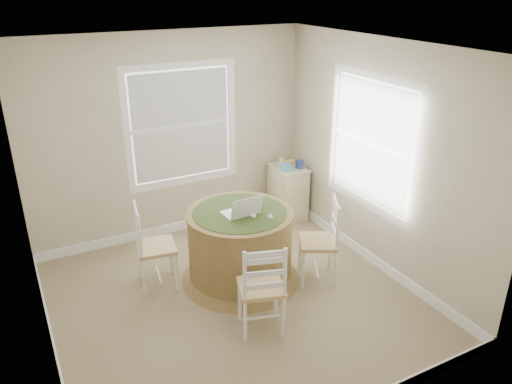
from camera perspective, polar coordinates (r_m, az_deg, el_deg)
room at (r=4.99m, az=-1.88°, el=1.48°), size 3.64×3.64×2.64m
round_table at (r=5.54m, az=-1.83°, el=-5.88°), size 1.34×1.34×0.84m
chair_left at (r=5.53m, az=-11.33°, el=-6.14°), size 0.46×0.48×0.95m
chair_near at (r=4.78m, az=0.60°, el=-10.78°), size 0.52×0.51×0.95m
chair_right at (r=5.56m, az=7.10°, el=-5.63°), size 0.55×0.56×0.95m
laptop at (r=5.30m, az=-1.63°, el=-2.22°), size 0.38×0.34×0.25m
mouse at (r=5.27m, az=-0.38°, el=-2.65°), size 0.10×0.12×0.04m
phone at (r=5.26m, az=1.68°, el=-2.83°), size 0.07×0.10×0.02m
keys at (r=5.41m, az=0.34°, el=-2.00°), size 0.07×0.07×0.02m
corner_chest at (r=7.04m, az=3.63°, el=0.03°), size 0.44×0.58×0.74m
tissue_box at (r=6.76m, az=3.46°, el=2.87°), size 0.12×0.12×0.10m
box_yellow at (r=6.97m, az=3.78°, el=3.34°), size 0.15×0.11×0.06m
box_blue at (r=6.84m, az=4.94°, el=3.18°), size 0.08×0.08×0.12m
cup_cream at (r=6.98m, az=2.94°, el=3.51°), size 0.07×0.07×0.09m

